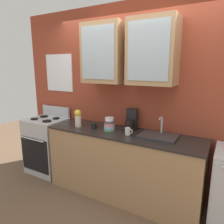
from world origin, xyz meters
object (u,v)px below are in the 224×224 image
(vase, at_px, (78,118))
(stove_range, at_px, (47,145))
(sink_faucet, at_px, (158,136))
(coffee_maker, at_px, (131,122))
(bowl_stack, at_px, (109,125))
(cup_near_bowls, at_px, (94,126))
(cup_near_sink, at_px, (128,131))

(vase, bearing_deg, stove_range, 174.22)
(sink_faucet, distance_m, coffee_maker, 0.47)
(bowl_stack, bearing_deg, vase, -172.09)
(sink_faucet, distance_m, vase, 1.18)
(cup_near_bowls, xyz_separation_m, coffee_maker, (0.48, 0.21, 0.07))
(vase, distance_m, cup_near_sink, 0.80)
(vase, bearing_deg, sink_faucet, 5.50)
(sink_faucet, height_order, cup_near_bowls, sink_faucet)
(stove_range, relative_size, vase, 4.36)
(bowl_stack, distance_m, coffee_maker, 0.30)
(coffee_maker, bearing_deg, stove_range, -173.24)
(bowl_stack, height_order, cup_near_bowls, bowl_stack)
(vase, height_order, cup_near_bowls, vase)
(stove_range, height_order, cup_near_sink, stove_range)
(stove_range, distance_m, bowl_stack, 1.37)
(stove_range, relative_size, coffee_maker, 3.84)
(sink_faucet, xyz_separation_m, bowl_stack, (-0.68, -0.04, 0.06))
(vase, xyz_separation_m, cup_near_sink, (0.80, 0.01, -0.09))
(vase, relative_size, cup_near_sink, 2.45)
(vase, bearing_deg, cup_near_sink, 1.03)
(sink_faucet, relative_size, cup_near_sink, 4.38)
(cup_near_sink, bearing_deg, coffee_maker, 106.64)
(stove_range, height_order, sink_faucet, sink_faucet)
(coffee_maker, bearing_deg, cup_near_bowls, -156.12)
(stove_range, relative_size, cup_near_bowls, 9.52)
(stove_range, xyz_separation_m, coffee_maker, (1.49, 0.18, 0.57))
(vase, xyz_separation_m, coffee_maker, (0.73, 0.25, -0.03))
(bowl_stack, xyz_separation_m, cup_near_bowls, (-0.24, -0.03, -0.04))
(bowl_stack, xyz_separation_m, vase, (-0.49, -0.07, 0.05))
(cup_near_bowls, bearing_deg, stove_range, 177.95)
(cup_near_sink, bearing_deg, bowl_stack, 170.10)
(stove_range, height_order, cup_near_bowls, stove_range)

